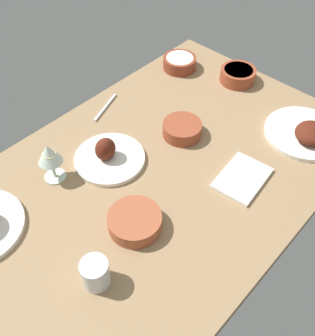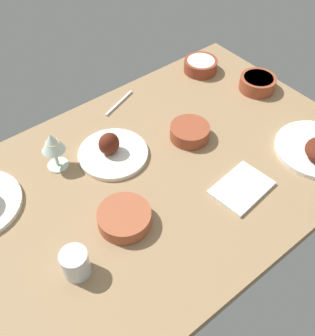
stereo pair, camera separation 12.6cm
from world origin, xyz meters
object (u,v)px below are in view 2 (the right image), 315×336
Objects in this scene: bowl_onions at (124,218)px; bowl_pasta at (258,83)px; fork_loose at (119,103)px; bowl_cream at (201,65)px; plate_near_viewer at (112,151)px; folded_napkin at (242,188)px; water_tumbler at (75,263)px; wine_glass at (52,144)px; bowl_sauce at (190,132)px.

bowl_onions is 80.56cm from bowl_pasta.
bowl_onions is at bearing -143.25° from fork_loose.
bowl_cream is at bearing 31.67° from bowl_onions.
plate_near_viewer reaches higher than bowl_cream.
bowl_cream is at bearing 58.86° from folded_napkin.
plate_near_viewer is 43.03cm from water_tumbler.
fork_loose is at bearing 22.05° from wine_glass.
bowl_pasta is at bearing 13.97° from bowl_onions.
bowl_cream is 64.38cm from folded_napkin.
bowl_pasta is (39.53, 4.20, 0.28)cm from bowl_sauce.
bowl_cream reaches higher than bowl_sauce.
fork_loose is (-8.81, 30.61, -2.28)cm from bowl_sauce.
bowl_sauce is 27.95cm from folded_napkin.
bowl_pasta is (78.18, 19.44, 0.37)cm from bowl_onions.
fork_loose is at bearing 46.18° from water_tumbler.
bowl_sauce is 1.62× the size of water_tumbler.
bowl_cream is 99.72cm from water_tumbler.
bowl_sauce is 46.56cm from wine_glass.
bowl_onions is (-12.47, -24.82, 0.52)cm from plate_near_viewer.
wine_glass is 40.01cm from water_tumbler.
bowl_onions is 0.92× the size of fork_loose.
folded_napkin is (-2.89, -27.73, -2.08)cm from bowl_sauce.
bowl_sauce reaches higher than bowl_onions.
bowl_sauce is at bearing 19.22° from water_tumbler.
plate_near_viewer is at bearing 121.98° from folded_napkin.
plate_near_viewer is 1.39× the size of fork_loose.
water_tumbler reaches higher than bowl_pasta.
bowl_onions is at bearing -148.33° from bowl_cream.
bowl_pasta is at bearing 14.02° from water_tumbler.
bowl_sauce is at bearing 21.52° from bowl_onions.
bowl_sauce is 0.88× the size of bowl_onions.
bowl_sauce is 39.75cm from bowl_pasta.
plate_near_viewer is 27.33cm from fork_loose.
bowl_sauce is at bearing -173.94° from bowl_pasta.
bowl_pasta reaches higher than fork_loose.
plate_near_viewer is at bearing 63.31° from bowl_onions.
plate_near_viewer is 59.30cm from bowl_cream.
bowl_cream is at bearing 41.98° from bowl_sauce.
water_tumbler is at bearing -111.58° from wine_glass.
bowl_sauce is 0.98× the size of wine_glass.
bowl_onions is 1.13× the size of bowl_cream.
bowl_sauce is at bearing -20.09° from plate_near_viewer.
water_tumbler is (-31.18, -29.57, 2.19)cm from plate_near_viewer.
fork_loose is at bearing 50.45° from plate_near_viewer.
water_tumbler is at bearing -154.01° from fork_loose.
wine_glass is at bearing 156.39° from plate_near_viewer.
plate_near_viewer reaches higher than bowl_onions.
folded_napkin is at bearing -121.14° from bowl_cream.
bowl_cream is 39.41cm from fork_loose.
fork_loose is at bearing 56.94° from bowl_onions.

